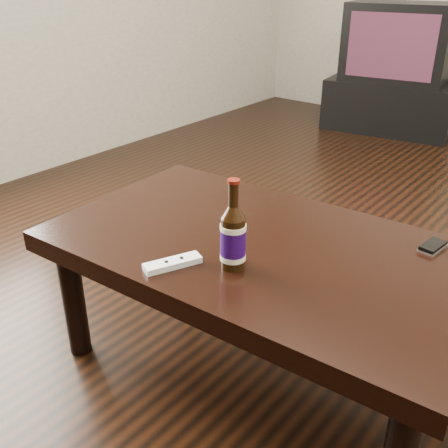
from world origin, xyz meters
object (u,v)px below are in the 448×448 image
Objects in this scene: beer_bottle at (233,238)px; phone at (433,246)px; remote at (173,263)px; coffee_table at (260,261)px; tv at (399,43)px; tv_stand at (390,106)px.

phone is at bearing 48.56° from beer_bottle.
remote is (-0.50, -0.53, 0.00)m from phone.
phone is at bearing 34.23° from coffee_table.
tv reaches higher than remote.
tv is 2.85m from phone.
phone is (0.40, 0.27, 0.07)m from coffee_table.
remote is at bearing -86.79° from tv.
remote is (0.68, -3.11, 0.28)m from tv_stand.
tv is 3.12m from beer_bottle.
remote is at bearing -142.16° from beer_bottle.
remote is (0.68, -3.11, -0.19)m from tv.
tv_stand is at bearing 126.13° from remote.
remote reaches higher than phone.
tv_stand is 2.86m from phone.
tv reaches higher than phone.
beer_bottle is (0.80, -3.01, -0.11)m from tv.
phone is at bearing -74.49° from tv_stand.
tv_stand is 3.14m from beer_bottle.
tv is 8.37× the size of phone.
tv is 0.63× the size of coffee_table.
remote reaches higher than coffee_table.
coffee_table is (0.78, -2.85, -0.26)m from tv.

